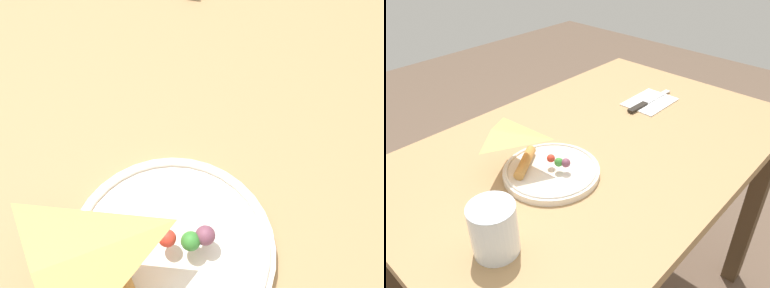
# 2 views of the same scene
# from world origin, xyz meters

# --- Properties ---
(dining_table) EXTENTS (1.13, 0.72, 0.76)m
(dining_table) POSITION_xyz_m (0.00, 0.00, 0.64)
(dining_table) COLOR #A87F51
(dining_table) RESTS_ON ground_plane
(plate_pizza) EXTENTS (0.23, 0.23, 0.05)m
(plate_pizza) POSITION_xyz_m (-0.18, -0.01, 0.78)
(plate_pizza) COLOR silver
(plate_pizza) RESTS_ON dining_table
(milk_glass) EXTENTS (0.09, 0.09, 0.11)m
(milk_glass) POSITION_xyz_m (-0.41, -0.10, 0.81)
(milk_glass) COLOR white
(milk_glass) RESTS_ON dining_table
(napkin_folded) EXTENTS (0.16, 0.12, 0.00)m
(napkin_folded) POSITION_xyz_m (0.30, 0.03, 0.77)
(napkin_folded) COLOR white
(napkin_folded) RESTS_ON dining_table
(butter_knife) EXTENTS (0.22, 0.02, 0.01)m
(butter_knife) POSITION_xyz_m (0.29, 0.03, 0.77)
(butter_knife) COLOR black
(butter_knife) RESTS_ON napkin_folded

